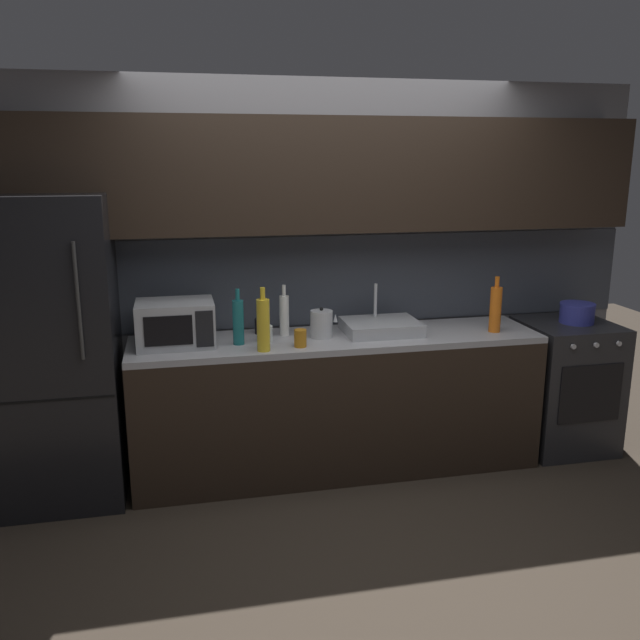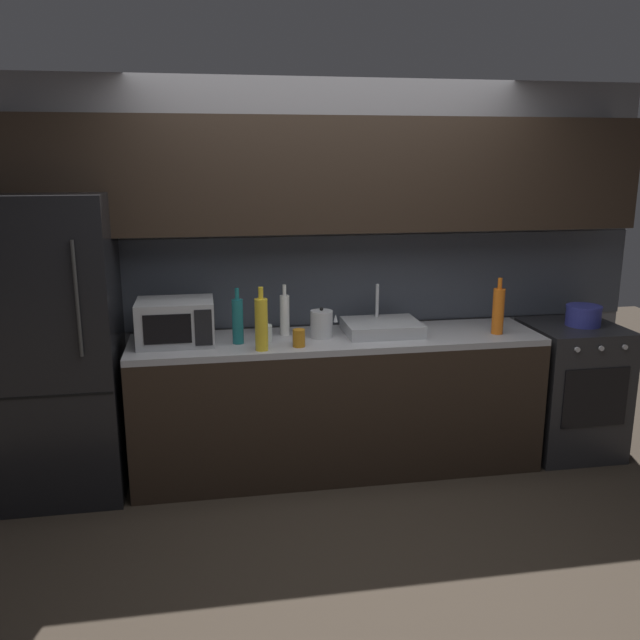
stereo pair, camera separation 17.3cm
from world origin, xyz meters
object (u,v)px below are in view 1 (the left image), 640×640
object	(u,v)px
oven_range	(564,385)
mug_clear	(266,334)
refrigerator	(58,351)
wine_bottle_orange	(496,309)
mug_amber	(300,338)
kettle	(322,324)
cooking_pot	(577,313)
microwave	(175,323)
wine_bottle_teal	(238,321)
wine_bottle_white	(284,315)
wine_bottle_yellow	(263,324)
mug_dark	(260,326)

from	to	relation	value
oven_range	mug_clear	xyz separation A→B (m)	(-2.10, -0.02, 0.50)
refrigerator	wine_bottle_orange	world-z (taller)	refrigerator
wine_bottle_orange	mug_amber	size ratio (longest dim) A/B	3.43
kettle	cooking_pot	world-z (taller)	kettle
oven_range	microwave	distance (m)	2.71
wine_bottle_teal	cooking_pot	world-z (taller)	wine_bottle_teal
refrigerator	mug_amber	distance (m)	1.42
microwave	wine_bottle_orange	xyz separation A→B (m)	(2.03, -0.12, 0.02)
microwave	cooking_pot	world-z (taller)	microwave
mug_amber	kettle	bearing A→B (deg)	47.54
kettle	mug_clear	distance (m)	0.36
refrigerator	wine_bottle_teal	xyz separation A→B (m)	(1.05, -0.04, 0.14)
wine_bottle_white	wine_bottle_yellow	bearing A→B (deg)	-118.99
refrigerator	microwave	distance (m)	0.69
mug_clear	cooking_pot	xyz separation A→B (m)	(2.15, 0.02, 0.02)
oven_range	wine_bottle_white	size ratio (longest dim) A/B	2.74
wine_bottle_teal	oven_range	bearing A→B (deg)	1.10
wine_bottle_yellow	wine_bottle_white	bearing A→B (deg)	61.01
wine_bottle_white	mug_amber	distance (m)	0.30
wine_bottle_orange	mug_dark	world-z (taller)	wine_bottle_orange
refrigerator	kettle	xyz separation A→B (m)	(1.58, 0.01, 0.08)
cooking_pot	oven_range	bearing A→B (deg)	-178.35
refrigerator	wine_bottle_teal	distance (m)	1.06
wine_bottle_white	mug_clear	size ratio (longest dim) A/B	3.25
wine_bottle_yellow	mug_dark	world-z (taller)	wine_bottle_yellow
refrigerator	mug_clear	xyz separation A→B (m)	(1.22, -0.02, 0.04)
cooking_pot	refrigerator	bearing A→B (deg)	-180.00
refrigerator	wine_bottle_white	bearing A→B (deg)	4.25
kettle	mug_dark	size ratio (longest dim) A/B	1.95
wine_bottle_white	mug_dark	distance (m)	0.18
refrigerator	mug_clear	bearing A→B (deg)	-0.94
refrigerator	wine_bottle_orange	distance (m)	2.72
wine_bottle_orange	wine_bottle_yellow	bearing A→B (deg)	-175.61
oven_range	mug_clear	size ratio (longest dim) A/B	8.92
wine_bottle_yellow	mug_amber	bearing A→B (deg)	9.23
wine_bottle_yellow	wine_bottle_teal	world-z (taller)	wine_bottle_yellow
kettle	mug_dark	bearing A→B (deg)	155.41
mug_amber	cooking_pot	xyz separation A→B (m)	(1.97, 0.18, 0.02)
refrigerator	oven_range	bearing A→B (deg)	-0.02
refrigerator	kettle	size ratio (longest dim) A/B	9.29
wine_bottle_teal	mug_dark	world-z (taller)	wine_bottle_teal
wine_bottle_yellow	cooking_pot	world-z (taller)	wine_bottle_yellow
wine_bottle_yellow	oven_range	bearing A→B (deg)	5.75
oven_range	wine_bottle_white	world-z (taller)	wine_bottle_white
wine_bottle_white	mug_dark	bearing A→B (deg)	152.51
wine_bottle_teal	mug_amber	distance (m)	0.39
wine_bottle_white	mug_amber	world-z (taller)	wine_bottle_white
mug_clear	cooking_pot	world-z (taller)	cooking_pot
microwave	kettle	xyz separation A→B (m)	(0.90, -0.01, -0.05)
microwave	cooking_pot	size ratio (longest dim) A/B	1.96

